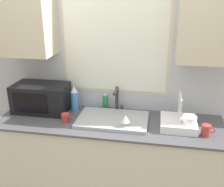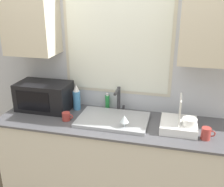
{
  "view_description": "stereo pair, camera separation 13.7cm",
  "coord_description": "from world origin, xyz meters",
  "views": [
    {
      "loc": [
        0.4,
        -1.8,
        2.0
      ],
      "look_at": [
        0.03,
        0.27,
        1.21
      ],
      "focal_mm": 42.0,
      "sensor_mm": 36.0,
      "label": 1
    },
    {
      "loc": [
        0.54,
        -1.77,
        2.0
      ],
      "look_at": [
        0.03,
        0.27,
        1.21
      ],
      "focal_mm": 42.0,
      "sensor_mm": 36.0,
      "label": 2
    }
  ],
  "objects": [
    {
      "name": "wine_glass",
      "position": [
        0.16,
        0.16,
        1.03
      ],
      "size": [
        0.08,
        0.08,
        0.14
      ],
      "color": "silver",
      "rests_on": "countertop"
    },
    {
      "name": "mug_by_rack",
      "position": [
        0.82,
        0.17,
        0.98
      ],
      "size": [
        0.11,
        0.07,
        0.1
      ],
      "color": "#A53833",
      "rests_on": "countertop"
    },
    {
      "name": "mug_near_sink",
      "position": [
        -0.38,
        0.22,
        0.97
      ],
      "size": [
        0.1,
        0.07,
        0.08
      ],
      "color": "#A53833",
      "rests_on": "countertop"
    },
    {
      "name": "spray_bottle",
      "position": [
        -0.38,
        0.48,
        1.06
      ],
      "size": [
        0.07,
        0.07,
        0.26
      ],
      "color": "#4C99D8",
      "rests_on": "countertop"
    },
    {
      "name": "microwave",
      "position": [
        -0.7,
        0.41,
        1.07
      ],
      "size": [
        0.52,
        0.31,
        0.27
      ],
      "color": "black",
      "rests_on": "countertop"
    },
    {
      "name": "faucet",
      "position": [
        0.04,
        0.52,
        1.08
      ],
      "size": [
        0.08,
        0.18,
        0.25
      ],
      "color": "#333338",
      "rests_on": "countertop"
    },
    {
      "name": "dish_rack",
      "position": [
        0.62,
        0.29,
        0.98
      ],
      "size": [
        0.3,
        0.31,
        0.29
      ],
      "color": "white",
      "rests_on": "countertop"
    },
    {
      "name": "wall_back",
      "position": [
        0.0,
        0.6,
        1.41
      ],
      "size": [
        6.0,
        0.38,
        2.6
      ],
      "color": "silver",
      "rests_on": "ground_plane"
    },
    {
      "name": "countertop",
      "position": [
        0.0,
        0.3,
        0.47
      ],
      "size": [
        2.05,
        0.63,
        0.93
      ],
      "color": "beige",
      "rests_on": "ground_plane"
    },
    {
      "name": "sink_basin",
      "position": [
        0.03,
        0.3,
        0.95
      ],
      "size": [
        0.63,
        0.42,
        0.03
      ],
      "color": "#9EA0A5",
      "rests_on": "countertop"
    },
    {
      "name": "soap_bottle",
      "position": [
        -0.09,
        0.57,
        1.01
      ],
      "size": [
        0.04,
        0.04,
        0.16
      ],
      "color": "#268C3F",
      "rests_on": "countertop"
    }
  ]
}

